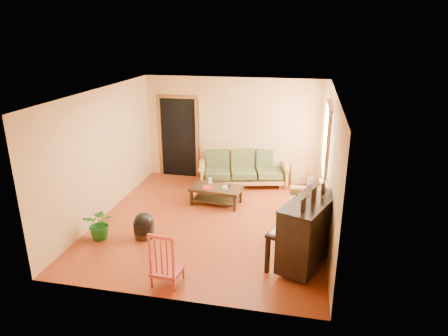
% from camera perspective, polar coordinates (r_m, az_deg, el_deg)
% --- Properties ---
extents(floor, '(5.00, 5.00, 0.00)m').
position_cam_1_polar(floor, '(8.15, -1.88, -7.67)').
color(floor, '#66230D').
rests_on(floor, ground).
extents(doorway, '(1.08, 0.16, 2.05)m').
position_cam_1_polar(doorway, '(10.41, -6.50, 4.30)').
color(doorway, black).
rests_on(doorway, floor).
extents(window, '(0.12, 1.36, 1.46)m').
position_cam_1_polar(window, '(8.65, 14.53, 3.97)').
color(window, white).
rests_on(window, right_wall).
extents(sofa, '(2.26, 1.36, 0.91)m').
position_cam_1_polar(sofa, '(9.81, 2.78, -0.03)').
color(sofa, '#9F723A').
rests_on(sofa, floor).
extents(coffee_table, '(1.17, 0.72, 0.40)m').
position_cam_1_polar(coffee_table, '(8.86, -1.10, -3.94)').
color(coffee_table, black).
rests_on(coffee_table, floor).
extents(armchair, '(0.86, 0.90, 0.87)m').
position_cam_1_polar(armchair, '(8.19, 11.69, -4.60)').
color(armchair, '#9F723A').
rests_on(armchair, floor).
extents(piano, '(1.20, 1.50, 1.16)m').
position_cam_1_polar(piano, '(6.65, 11.93, -9.13)').
color(piano, black).
rests_on(piano, floor).
extents(footstool, '(0.42, 0.42, 0.37)m').
position_cam_1_polar(footstool, '(7.65, -11.37, -8.42)').
color(footstool, black).
rests_on(footstool, floor).
extents(red_chair, '(0.46, 0.50, 0.91)m').
position_cam_1_polar(red_chair, '(6.19, -8.18, -12.48)').
color(red_chair, maroon).
rests_on(red_chair, floor).
extents(leaning_frame, '(0.41, 0.20, 0.54)m').
position_cam_1_polar(leaning_frame, '(10.06, 10.67, -0.96)').
color(leaning_frame, '#B5873C').
rests_on(leaning_frame, floor).
extents(ceramic_crock, '(0.24, 0.24, 0.26)m').
position_cam_1_polar(ceramic_crock, '(9.97, 12.37, -2.12)').
color(ceramic_crock, '#3649A4').
rests_on(ceramic_crock, floor).
extents(potted_plant, '(0.64, 0.58, 0.62)m').
position_cam_1_polar(potted_plant, '(7.75, -17.24, -7.57)').
color(potted_plant, '#1A5C1A').
rests_on(potted_plant, floor).
extents(book, '(0.24, 0.28, 0.02)m').
position_cam_1_polar(book, '(8.72, -2.93, -2.84)').
color(book, maroon).
rests_on(book, coffee_table).
extents(candle, '(0.09, 0.09, 0.12)m').
position_cam_1_polar(candle, '(8.97, -2.00, -1.84)').
color(candle, silver).
rests_on(candle, coffee_table).
extents(glass_jar, '(0.13, 0.13, 0.07)m').
position_cam_1_polar(glass_jar, '(8.66, 0.11, -2.80)').
color(glass_jar, silver).
rests_on(glass_jar, coffee_table).
extents(remote, '(0.15, 0.08, 0.01)m').
position_cam_1_polar(remote, '(8.81, 0.49, -2.60)').
color(remote, black).
rests_on(remote, coffee_table).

